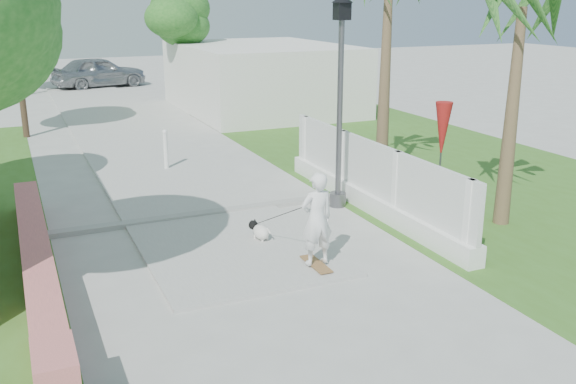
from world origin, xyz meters
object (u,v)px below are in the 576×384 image
street_lamp (340,95)px  patio_umbrella (442,131)px  dog (260,231)px  parked_car (99,72)px  bollard (166,149)px  skateboarder (301,218)px

street_lamp → patio_umbrella: size_ratio=1.93×
dog → parked_car: bearing=66.8°
bollard → skateboarder: size_ratio=0.51×
patio_umbrella → parked_car: size_ratio=0.50×
dog → skateboarder: bearing=-98.6°
dog → parked_car: (0.39, 23.40, 0.56)m
dog → bollard: bearing=71.3°
skateboarder → bollard: bearing=-87.4°
bollard → street_lamp: bearing=-59.0°
skateboarder → dog: size_ratio=3.78×
bollard → parked_car: (0.76, 17.57, 0.20)m
skateboarder → street_lamp: bearing=-131.9°
patio_umbrella → skateboarder: (-3.95, -1.51, -0.88)m
patio_umbrella → skateboarder: bearing=-159.1°
bollard → patio_umbrella: bearing=-50.1°
street_lamp → skateboarder: 3.62m
parked_car → bollard: bearing=164.2°
patio_umbrella → parked_car: bearing=99.5°
patio_umbrella → dog: 4.49m
skateboarder → patio_umbrella: bearing=-161.8°
bollard → skateboarder: 7.04m
street_lamp → parked_car: street_lamp is taller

